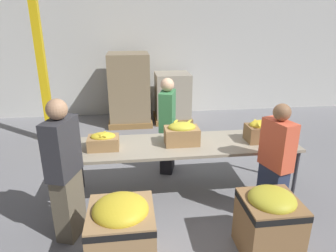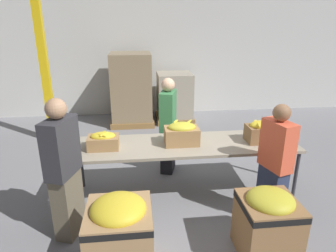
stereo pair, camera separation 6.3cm
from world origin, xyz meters
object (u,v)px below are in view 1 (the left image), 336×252
donation_bin_0 (122,232)px  support_pillar (39,44)px  volunteer_1 (65,172)px  volunteer_0 (275,164)px  volunteer_2 (167,127)px  donation_bin_1 (269,221)px  pallet_stack_1 (129,90)px  sorting_table (184,146)px  banana_box_2 (261,131)px  banana_box_0 (103,141)px  banana_box_1 (182,133)px  pallet_stack_0 (172,98)px

donation_bin_0 → support_pillar: size_ratio=0.20×
volunteer_1 → volunteer_0: bearing=-71.7°
volunteer_2 → donation_bin_1: volunteer_2 is taller
volunteer_1 → pallet_stack_1: 4.12m
volunteer_0 → pallet_stack_1: pallet_stack_1 is taller
volunteer_0 → pallet_stack_1: bearing=6.7°
pallet_stack_1 → volunteer_2: bearing=-76.9°
donation_bin_1 → pallet_stack_1: pallet_stack_1 is taller
volunteer_0 → sorting_table: bearing=38.5°
volunteer_0 → pallet_stack_1: size_ratio=0.90×
donation_bin_1 → banana_box_2: bearing=72.5°
volunteer_1 → donation_bin_1: volunteer_1 is taller
volunteer_0 → donation_bin_1: bearing=135.6°
donation_bin_1 → pallet_stack_1: bearing=107.3°
banana_box_0 → pallet_stack_1: 3.42m
banana_box_0 → banana_box_1: size_ratio=0.87×
support_pillar → pallet_stack_1: 2.27m
volunteer_1 → volunteer_2: size_ratio=1.06×
donation_bin_0 → volunteer_0: bearing=17.6°
volunteer_1 → pallet_stack_0: size_ratio=1.39×
sorting_table → volunteer_2: bearing=100.9°
banana_box_1 → donation_bin_1: bearing=-60.1°
banana_box_0 → banana_box_2: bearing=-0.1°
volunteer_1 → support_pillar: 3.37m
banana_box_0 → volunteer_1: bearing=-119.9°
support_pillar → banana_box_0: bearing=-61.1°
banana_box_0 → volunteer_2: volunteer_2 is taller
sorting_table → banana_box_0: bearing=-177.9°
donation_bin_0 → donation_bin_1: 1.56m
banana_box_2 → pallet_stack_0: bearing=102.7°
donation_bin_1 → pallet_stack_1: size_ratio=0.46×
banana_box_2 → sorting_table: bearing=177.7°
volunteer_0 → donation_bin_0: size_ratio=1.90×
volunteer_2 → pallet_stack_1: 2.67m
banana_box_0 → support_pillar: (-1.30, 2.36, 1.08)m
banana_box_1 → pallet_stack_1: (-0.71, 3.36, -0.12)m
banana_box_1 → volunteer_2: (-0.10, 0.76, -0.17)m
volunteer_2 → sorting_table: bearing=27.3°
banana_box_1 → banana_box_2: bearing=-2.0°
donation_bin_1 → support_pillar: (-3.11, 3.61, 1.59)m
sorting_table → volunteer_0: (1.01, -0.70, 0.01)m
volunteer_0 → volunteer_2: bearing=21.6°
banana_box_0 → volunteer_0: size_ratio=0.27×
sorting_table → banana_box_0: banana_box_0 is taller
pallet_stack_0 → banana_box_1: bearing=-95.9°
volunteer_0 → banana_box_1: bearing=39.8°
banana_box_0 → volunteer_2: (0.96, 0.80, -0.13)m
pallet_stack_0 → banana_box_2: bearing=-77.3°
banana_box_1 → pallet_stack_1: bearing=101.9°
banana_box_0 → volunteer_1: volunteer_1 is taller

